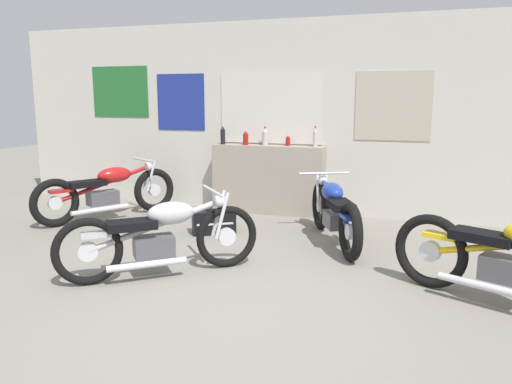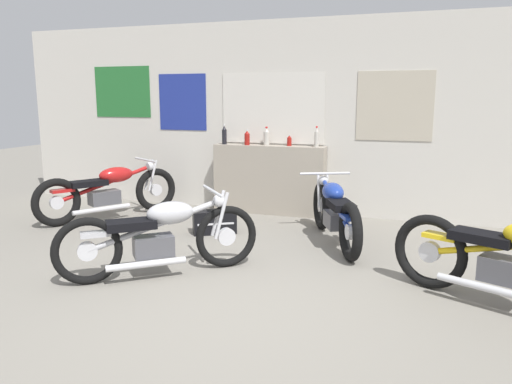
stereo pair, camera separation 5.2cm
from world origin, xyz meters
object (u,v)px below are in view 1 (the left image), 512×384
object	(u,v)px
motorcycle_blue	(334,212)
bottle_left_center	(246,138)
hard_case_black	(214,222)
motorcycle_silver	(161,235)
bottle_leftmost	(223,135)
bottle_center	(265,137)
bottle_right_center	(288,141)
bottle_rightmost	(315,138)
motorcycle_red	(107,191)

from	to	relation	value
motorcycle_blue	bottle_left_center	bearing A→B (deg)	141.74
hard_case_black	motorcycle_silver	bearing A→B (deg)	-85.61
bottle_leftmost	bottle_left_center	bearing A→B (deg)	-1.55
bottle_leftmost	bottle_left_center	distance (m)	0.37
bottle_leftmost	bottle_left_center	world-z (taller)	bottle_leftmost
bottle_center	motorcycle_blue	bearing A→B (deg)	-45.46
bottle_leftmost	bottle_right_center	bearing A→B (deg)	3.77
bottle_center	bottle_rightmost	distance (m)	0.75
hard_case_black	bottle_center	bearing A→B (deg)	78.64
bottle_leftmost	bottle_rightmost	bearing A→B (deg)	0.75
bottle_leftmost	motorcycle_blue	size ratio (longest dim) A/B	0.17
motorcycle_blue	motorcycle_silver	bearing A→B (deg)	-130.62
bottle_center	motorcycle_silver	world-z (taller)	bottle_center
bottle_right_center	motorcycle_red	world-z (taller)	bottle_right_center
bottle_center	motorcycle_blue	size ratio (longest dim) A/B	0.15
bottle_left_center	bottle_rightmost	xyz separation A→B (m)	(1.03, 0.03, 0.03)
bottle_left_center	bottle_rightmost	bearing A→B (deg)	1.57
bottle_rightmost	bottle_right_center	bearing A→B (deg)	173.48
bottle_left_center	bottle_center	distance (m)	0.29
bottle_leftmost	bottle_left_center	size ratio (longest dim) A/B	1.31
bottle_leftmost	motorcycle_silver	bearing A→B (deg)	-80.06
bottle_left_center	hard_case_black	world-z (taller)	bottle_left_center
motorcycle_blue	motorcycle_silver	size ratio (longest dim) A/B	1.16
bottle_right_center	hard_case_black	world-z (taller)	bottle_right_center
bottle_right_center	bottle_leftmost	bearing A→B (deg)	-176.23
bottle_leftmost	bottle_rightmost	world-z (taller)	bottle_leftmost
bottle_leftmost	motorcycle_red	bearing A→B (deg)	-143.24
bottle_right_center	hard_case_black	xyz separation A→B (m)	(-0.61, -1.34, -0.94)
bottle_right_center	motorcycle_red	distance (m)	2.67
bottle_left_center	hard_case_black	xyz separation A→B (m)	(0.01, -1.26, -0.97)
bottle_center	hard_case_black	xyz separation A→B (m)	(-0.27, -1.33, -0.98)
bottle_leftmost	motorcycle_blue	xyz separation A→B (m)	(1.89, -1.22, -0.76)
bottle_left_center	bottle_right_center	xyz separation A→B (m)	(0.62, 0.07, -0.03)
bottle_left_center	bottle_rightmost	distance (m)	1.03
bottle_right_center	hard_case_black	distance (m)	1.74
motorcycle_blue	hard_case_black	size ratio (longest dim) A/B	3.13
bottle_leftmost	bottle_left_center	xyz separation A→B (m)	(0.37, -0.01, -0.03)
bottle_leftmost	bottle_center	size ratio (longest dim) A/B	1.11
motorcycle_red	hard_case_black	size ratio (longest dim) A/B	3.23
bottle_right_center	bottle_left_center	bearing A→B (deg)	-173.13
bottle_right_center	motorcycle_silver	distance (m)	3.03
bottle_rightmost	hard_case_black	size ratio (longest dim) A/B	0.51
bottle_center	motorcycle_red	world-z (taller)	bottle_center
motorcycle_red	motorcycle_silver	xyz separation A→B (m)	(1.86, -1.83, 0.00)
motorcycle_silver	hard_case_black	distance (m)	1.60
bottle_left_center	bottle_center	world-z (taller)	bottle_center
bottle_left_center	motorcycle_blue	distance (m)	2.08
bottle_leftmost	motorcycle_red	size ratio (longest dim) A/B	0.16
bottle_right_center	motorcycle_red	size ratio (longest dim) A/B	0.09
bottle_center	bottle_right_center	bearing A→B (deg)	1.70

